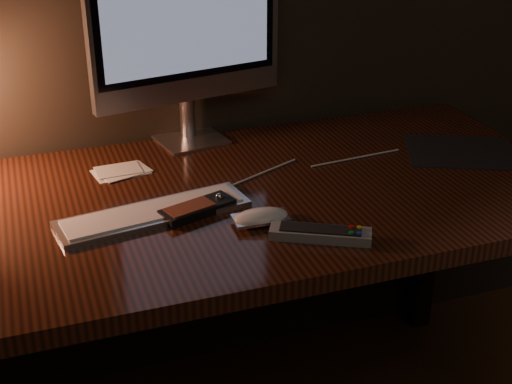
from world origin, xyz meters
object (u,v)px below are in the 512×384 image
object	(u,v)px
mouse	(261,219)
tv_remote	(320,233)
desk	(222,230)
keyboard	(154,213)
media_remote	(198,208)
monitor	(187,22)

from	to	relation	value
mouse	tv_remote	size ratio (longest dim) A/B	0.57
desk	tv_remote	xyz separation A→B (m)	(0.11, -0.32, 0.14)
desk	keyboard	world-z (taller)	keyboard
media_remote	tv_remote	size ratio (longest dim) A/B	0.86
keyboard	tv_remote	size ratio (longest dim) A/B	2.02
desk	media_remote	bearing A→B (deg)	-123.67
monitor	tv_remote	distance (m)	0.66
mouse	media_remote	xyz separation A→B (m)	(-0.11, 0.09, 0.00)
desk	tv_remote	size ratio (longest dim) A/B	8.03
keyboard	media_remote	bearing A→B (deg)	-20.19
keyboard	mouse	distance (m)	0.23
mouse	desk	bearing A→B (deg)	97.22
media_remote	desk	bearing A→B (deg)	37.97
tv_remote	media_remote	bearing A→B (deg)	165.25
keyboard	media_remote	xyz separation A→B (m)	(0.09, -0.02, 0.00)
media_remote	tv_remote	bearing A→B (deg)	-60.85
keyboard	media_remote	size ratio (longest dim) A/B	2.35
media_remote	tv_remote	world-z (taller)	media_remote
monitor	keyboard	world-z (taller)	monitor
monitor	mouse	distance (m)	0.57
desk	keyboard	xyz separation A→B (m)	(-0.18, -0.12, 0.14)
monitor	media_remote	bearing A→B (deg)	-113.59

